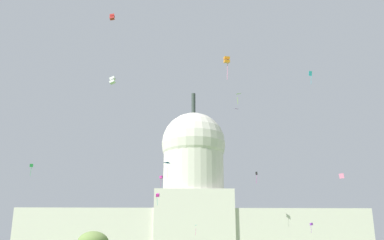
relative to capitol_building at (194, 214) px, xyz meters
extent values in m
cube|color=beige|center=(-36.00, 0.00, -10.05)|extent=(72.00, 25.86, 22.81)
cube|color=beige|center=(36.00, 0.00, -10.05)|extent=(72.00, 25.86, 22.81)
cube|color=beige|center=(0.00, 0.00, -6.24)|extent=(32.55, 28.45, 30.44)
cylinder|color=beige|center=(0.00, 0.00, 19.98)|extent=(26.58, 26.58, 22.00)
sphere|color=beige|center=(0.00, 0.00, 30.98)|extent=(28.50, 28.50, 28.50)
cylinder|color=#2D3833|center=(0.00, 0.00, 50.23)|extent=(1.80, 1.80, 10.00)
cube|color=#D1339E|center=(-12.51, -36.30, 9.38)|extent=(1.27, 1.25, 0.52)
cube|color=#D1339E|center=(-12.51, -36.30, 9.86)|extent=(1.27, 1.25, 0.52)
cylinder|color=#D1339E|center=(-12.57, -36.30, 7.72)|extent=(0.19, 0.12, 2.90)
cube|color=purple|center=(33.38, -59.98, -8.55)|extent=(0.98, 0.97, 0.44)
cube|color=purple|center=(33.38, -59.98, -8.19)|extent=(0.98, 0.97, 0.44)
cylinder|color=purple|center=(33.23, -59.98, -9.83)|extent=(0.08, 0.08, 2.24)
pyramid|color=teal|center=(-0.24, -21.48, -6.68)|extent=(1.06, 1.39, 0.37)
cylinder|color=#D1339E|center=(0.22, -21.38, -8.44)|extent=(0.21, 0.34, 2.56)
pyramid|color=blue|center=(-8.64, -80.42, 5.53)|extent=(1.87, 1.60, 0.38)
cylinder|color=gold|center=(-8.76, -80.11, 3.16)|extent=(0.10, 0.16, 2.78)
cube|color=red|center=(-15.92, -133.40, 17.14)|extent=(0.76, 0.72, 0.44)
cube|color=red|center=(-15.92, -133.40, 17.55)|extent=(0.76, 0.72, 0.44)
cube|color=green|center=(-38.31, -96.69, 1.51)|extent=(0.68, 0.40, 0.73)
cylinder|color=green|center=(-38.32, -96.69, 0.11)|extent=(0.12, 0.35, 2.09)
cube|color=pink|center=(26.93, -106.56, -2.33)|extent=(0.99, 0.59, 1.06)
pyramid|color=#8CD133|center=(7.43, -99.70, 17.35)|extent=(1.34, 1.21, 0.24)
cylinder|color=#8CD133|center=(7.48, -99.40, 16.07)|extent=(0.11, 0.17, 1.59)
cube|color=#33BCDB|center=(24.75, -99.05, 23.11)|extent=(0.83, 0.56, 1.10)
cylinder|color=#33BCDB|center=(24.80, -99.05, 21.47)|extent=(0.24, 0.38, 2.14)
cube|color=orange|center=(2.61, -123.70, 14.55)|extent=(1.08, 1.13, 0.57)
cube|color=orange|center=(2.61, -123.70, 15.17)|extent=(1.08, 1.13, 0.57)
cylinder|color=pink|center=(2.68, -123.70, 12.67)|extent=(0.23, 0.39, 3.33)
cube|color=white|center=(-18.78, -112.95, 14.90)|extent=(1.22, 1.14, 0.79)
cube|color=white|center=(-18.78, -112.95, 15.60)|extent=(1.22, 1.14, 0.79)
cube|color=black|center=(23.87, -23.54, 13.51)|extent=(0.73, 0.85, 1.33)
cylinder|color=#D1339E|center=(23.79, -23.54, 11.15)|extent=(0.41, 0.11, 3.45)
cube|color=#D1339E|center=(-12.25, -61.20, -0.39)|extent=(1.08, 1.15, 0.72)
cube|color=#D1339E|center=(-12.25, -61.20, 0.11)|extent=(1.08, 1.15, 0.72)
cylinder|color=teal|center=(-12.33, -61.20, -1.88)|extent=(0.34, 0.31, 2.55)
pyramid|color=purple|center=(10.78, -73.61, 22.62)|extent=(1.49, 1.27, 0.27)
camera|label=1|loc=(-4.97, -194.30, -18.12)|focal=41.71mm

